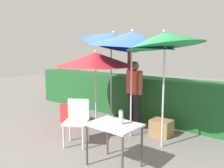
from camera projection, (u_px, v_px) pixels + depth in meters
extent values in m
plane|color=gray|center=(104.00, 134.00, 5.21)|extent=(24.00, 24.00, 0.00)
cube|color=#23602D|center=(143.00, 97.00, 6.39)|extent=(8.00, 0.70, 1.14)
cylinder|color=silver|center=(131.00, 93.00, 4.94)|extent=(0.04, 0.04, 1.93)
cone|color=blue|center=(132.00, 39.00, 4.78)|extent=(1.82, 1.81, 0.45)
sphere|color=silver|center=(132.00, 31.00, 4.76)|extent=(0.05, 0.05, 0.05)
cylinder|color=silver|center=(96.00, 98.00, 5.49)|extent=(0.04, 0.04, 1.50)
cone|color=red|center=(95.00, 59.00, 5.36)|extent=(1.82, 1.82, 0.32)
sphere|color=silver|center=(95.00, 51.00, 5.33)|extent=(0.05, 0.05, 0.05)
cylinder|color=silver|center=(163.00, 98.00, 4.38)|extent=(0.04, 0.04, 1.94)
cone|color=green|center=(165.00, 39.00, 4.20)|extent=(1.45, 1.43, 0.47)
sphere|color=silver|center=(164.00, 31.00, 4.17)|extent=(0.05, 0.05, 0.05)
cylinder|color=silver|center=(111.00, 82.00, 6.19)|extent=(0.04, 0.04, 2.04)
cone|color=blue|center=(112.00, 38.00, 6.05)|extent=(1.63, 1.62, 0.76)
sphere|color=silver|center=(113.00, 32.00, 6.06)|extent=(0.05, 0.05, 0.05)
cylinder|color=black|center=(131.00, 108.00, 5.82)|extent=(0.14, 0.14, 0.82)
cylinder|color=black|center=(137.00, 111.00, 5.59)|extent=(0.14, 0.14, 0.82)
cube|color=#E04C38|center=(134.00, 82.00, 5.60)|extent=(0.41, 0.33, 0.56)
sphere|color=#8C6647|center=(135.00, 66.00, 5.55)|extent=(0.22, 0.22, 0.22)
cylinder|color=#E04C38|center=(129.00, 61.00, 5.73)|extent=(0.12, 0.12, 0.56)
cylinder|color=#8C6647|center=(140.00, 84.00, 5.41)|extent=(0.12, 0.12, 0.52)
cylinder|color=silver|center=(64.00, 137.00, 4.43)|extent=(0.04, 0.04, 0.44)
cylinder|color=silver|center=(83.00, 138.00, 4.37)|extent=(0.04, 0.04, 0.44)
cylinder|color=silver|center=(70.00, 130.00, 4.80)|extent=(0.04, 0.04, 0.44)
cylinder|color=silver|center=(88.00, 131.00, 4.75)|extent=(0.04, 0.04, 0.44)
cube|color=silver|center=(76.00, 122.00, 4.55)|extent=(0.60, 0.60, 0.05)
cube|color=silver|center=(79.00, 109.00, 4.71)|extent=(0.40, 0.26, 0.40)
cube|color=red|center=(73.00, 114.00, 5.96)|extent=(0.59, 0.38, 0.48)
cube|color=#9E7A4C|center=(161.00, 128.00, 5.09)|extent=(0.44, 0.36, 0.35)
cylinder|color=#4C4C51|center=(142.00, 147.00, 3.71)|extent=(0.04, 0.04, 0.68)
cylinder|color=#4C4C51|center=(107.00, 136.00, 4.16)|extent=(0.04, 0.04, 0.68)
cylinder|color=#4C4C51|center=(122.00, 158.00, 3.31)|extent=(0.04, 0.04, 0.68)
cylinder|color=#4C4C51|center=(87.00, 145.00, 3.76)|extent=(0.04, 0.04, 0.68)
cube|color=silver|center=(114.00, 125.00, 3.68)|extent=(0.80, 0.60, 0.03)
cylinder|color=silver|center=(121.00, 117.00, 3.64)|extent=(0.07, 0.07, 0.22)
cylinder|color=#2D60B7|center=(121.00, 110.00, 3.63)|extent=(0.04, 0.04, 0.02)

